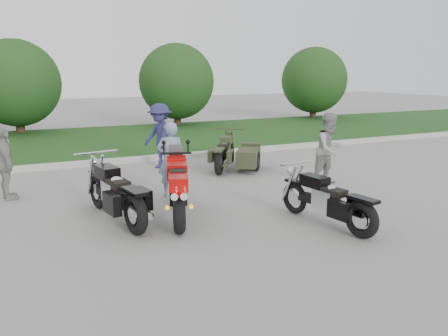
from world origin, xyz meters
name	(u,v)px	position (x,y,z in m)	size (l,w,h in m)	color
ground	(207,224)	(0.00, 0.00, 0.00)	(80.00, 80.00, 0.00)	#969691
curb	(131,160)	(0.00, 6.00, 0.07)	(60.00, 0.30, 0.15)	#B5B3AB
grass_strip	(107,141)	(0.00, 10.15, 0.07)	(60.00, 8.00, 0.14)	#25511B
tree_mid_left	(16,83)	(-3.00, 13.50, 2.19)	(3.60, 3.60, 4.00)	#3F2B1C
tree_mid_right	(177,82)	(4.00, 13.50, 2.19)	(3.60, 3.60, 4.00)	#3F2B1C
tree_far_right	(314,80)	(12.00, 13.50, 2.19)	(3.60, 3.60, 4.00)	#3F2B1C
sportbike_red	(178,187)	(-0.37, 0.48, 0.62)	(0.87, 2.17, 1.06)	black
cruiser_left	(117,196)	(-1.41, 0.81, 0.49)	(0.73, 2.48, 0.96)	black
cruiser_right	(330,203)	(1.93, -0.97, 0.43)	(0.61, 2.18, 0.85)	black
cruiser_sidecar	(238,156)	(2.47, 3.73, 0.41)	(1.81, 2.10, 0.87)	black
person_stripe	(171,159)	(0.00, 2.04, 0.82)	(0.60, 0.39, 1.63)	#7A8AA6
person_grey	(330,149)	(3.76, 1.43, 0.86)	(0.84, 0.65, 1.72)	gray
person_denim	(160,136)	(0.60, 4.84, 0.91)	(1.18, 0.68, 1.82)	navy
person_back	(5,163)	(-3.25, 3.22, 0.78)	(0.92, 0.38, 1.57)	#989792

